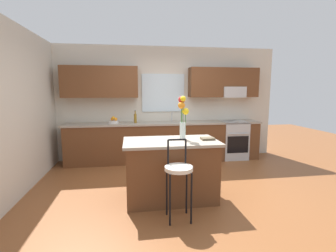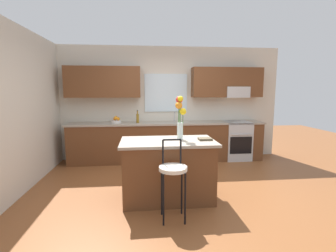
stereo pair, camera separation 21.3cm
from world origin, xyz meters
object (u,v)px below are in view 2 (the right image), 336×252
bottle_olive_oil (138,118)px  fruit_bowl_oranges (116,121)px  kitchen_island (168,170)px  bar_stool_near (173,172)px  flower_vase (180,114)px  cookbook (205,139)px  oven_range (236,140)px

bottle_olive_oil → fruit_bowl_oranges: bearing=179.5°
kitchen_island → bottle_olive_oil: bottle_olive_oil is taller
bar_stool_near → flower_vase: bearing=74.2°
flower_vase → fruit_bowl_oranges: size_ratio=2.76×
kitchen_island → bar_stool_near: (0.00, -0.62, 0.17)m
cookbook → fruit_bowl_oranges: 2.63m
cookbook → bottle_olive_oil: size_ratio=0.70×
cookbook → bottle_olive_oil: (-1.05, 2.13, 0.10)m
flower_vase → cookbook: size_ratio=3.32×
bottle_olive_oil → oven_range: bearing=-0.6°
fruit_bowl_oranges → bottle_olive_oil: bearing=-0.5°
kitchen_island → bar_stool_near: bar_stool_near is taller
cookbook → bottle_olive_oil: 2.38m
cookbook → bar_stool_near: bearing=-133.8°
kitchen_island → bar_stool_near: bearing=-90.0°
bar_stool_near → cookbook: bar_stool_near is taller
kitchen_island → bar_stool_near: size_ratio=1.36×
cookbook → kitchen_island: bearing=177.0°
fruit_bowl_oranges → bottle_olive_oil: bottle_olive_oil is taller
kitchen_island → flower_vase: size_ratio=2.13×
oven_range → bottle_olive_oil: (-2.38, 0.02, 0.57)m
fruit_bowl_oranges → kitchen_island: bearing=-65.1°
oven_range → cookbook: size_ratio=4.60×
kitchen_island → cookbook: (0.56, -0.03, 0.47)m
bar_stool_near → flower_vase: flower_vase is taller
flower_vase → cookbook: flower_vase is taller
bar_stool_near → bottle_olive_oil: size_ratio=3.64×
flower_vase → bottle_olive_oil: bearing=108.4°
flower_vase → bottle_olive_oil: size_ratio=2.32×
kitchen_island → bottle_olive_oil: 2.23m
fruit_bowl_oranges → bottle_olive_oil: 0.50m
bar_stool_near → cookbook: bearing=46.2°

